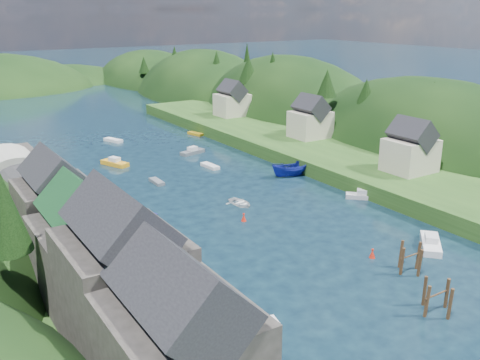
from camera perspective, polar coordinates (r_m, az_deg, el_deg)
ground at (r=92.30m, az=-7.40°, el=1.14°), size 600.00×600.00×0.00m
hillside_right at (r=137.80m, az=5.20°, el=3.58°), size 36.00×245.56×48.00m
far_hills at (r=211.11m, az=-21.79°, el=6.41°), size 103.00×68.00×44.00m
hill_trees at (r=103.21m, az=-10.71°, el=9.13°), size 90.69×147.88×12.67m
quay_left at (r=57.76m, az=-16.15°, el=-8.83°), size 12.00×110.00×2.00m
terrace_left_grass at (r=56.43m, az=-23.05°, el=-9.98°), size 12.00×110.00×2.50m
quayside_buildings at (r=42.84m, az=-13.96°, el=-9.26°), size 8.00×35.84×12.90m
boat_sheds at (r=73.21m, az=-22.34°, el=-0.20°), size 7.00×21.00×7.50m
terrace_right at (r=97.20m, az=8.62°, el=2.67°), size 16.00×120.00×2.40m
right_bank_cottages at (r=104.22m, az=6.97°, el=6.39°), size 9.00×59.24×8.41m
piling_cluster_near at (r=52.28m, az=20.25°, el=-11.90°), size 3.29×3.06×3.66m
piling_cluster_far at (r=58.82m, az=17.67°, el=-8.21°), size 2.97×2.80×3.64m
channel_buoy_near at (r=61.16m, az=13.93°, el=-7.64°), size 0.70×0.70×1.10m
channel_buoy_far at (r=69.20m, az=0.41°, el=-4.03°), size 0.70×0.70×1.10m
moored_boats at (r=66.74m, az=4.03°, el=-4.68°), size 38.58×92.93×2.50m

